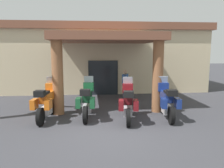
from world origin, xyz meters
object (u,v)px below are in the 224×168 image
Objects in this scene: motorcycle_maroon at (128,103)px; pedestrian at (125,83)px; motel_building at (101,57)px; motorcycle_green at (87,101)px; motorcycle_orange at (46,102)px; motorcycle_blue at (167,101)px.

motorcycle_maroon is 1.34× the size of pedestrian.
motorcycle_green is (-0.73, -7.97, -1.54)m from motel_building.
motel_building is 6.43× the size of motorcycle_green.
motel_building reaches higher than motorcycle_orange.
motel_building is at bearing -1.91° from motorcycle_green.
motorcycle_orange is at bearing 97.65° from motorcycle_green.
motorcycle_green is at bearing 89.30° from motorcycle_blue.
motel_building reaches higher than motorcycle_blue.
motorcycle_maroon is at bearing -103.25° from motorcycle_green.
motorcycle_blue is 1.35× the size of pedestrian.
motorcycle_green is 3.18m from motorcycle_blue.
motorcycle_blue is (4.75, -0.18, 0.00)m from motorcycle_orange.
motorcycle_blue is at bearing -26.95° from pedestrian.
motorcycle_maroon is 1.00× the size of motorcycle_blue.
pedestrian is at bearing 22.80° from motorcycle_blue.
motorcycle_orange and motorcycle_blue have the same top height.
motorcycle_maroon is 1.59m from motorcycle_blue.
motel_building is 6.44× the size of motorcycle_maroon.
motorcycle_green is 1.00× the size of motorcycle_maroon.
motorcycle_orange is at bearing 90.42° from motorcycle_maroon.
motel_building reaches higher than motorcycle_maroon.
motorcycle_blue is at bearing -92.12° from motorcycle_green.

